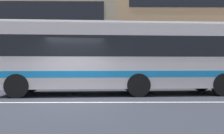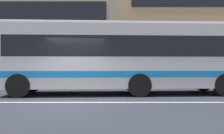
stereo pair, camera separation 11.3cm
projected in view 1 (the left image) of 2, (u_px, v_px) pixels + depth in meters
ground_plane at (71, 102)px, 9.29m from camera, size 160.00×160.00×0.00m
lane_centre_line at (71, 102)px, 9.29m from camera, size 60.00×0.16×0.01m
hedge_row_far at (53, 80)px, 16.01m from camera, size 19.91×1.10×0.79m
transit_bus at (120, 56)px, 11.98m from camera, size 10.93×3.15×3.26m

